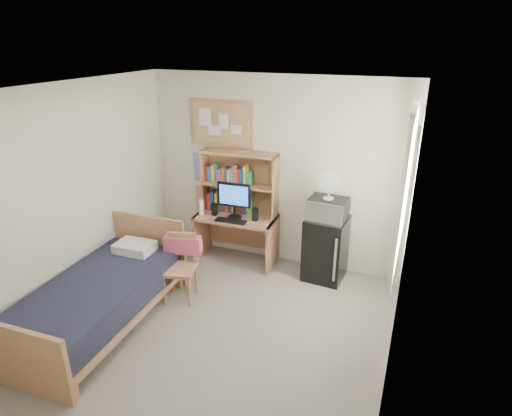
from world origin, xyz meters
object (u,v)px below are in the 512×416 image
at_px(desk, 237,239).
at_px(mini_fridge, 326,248).
at_px(monitor, 234,201).
at_px(microwave, 328,209).
at_px(desk_chair, 179,269).
at_px(bulletin_board, 221,123).
at_px(speaker_left, 214,209).
at_px(bed, 99,303).
at_px(desk_fan, 329,186).
at_px(speaker_right, 255,215).

xyz_separation_m(desk, mini_fridge, (1.28, 0.03, 0.08)).
distance_m(monitor, microwave, 1.28).
height_order(desk_chair, microwave, microwave).
xyz_separation_m(bulletin_board, desk, (0.33, -0.28, -1.57)).
bearing_deg(speaker_left, bed, -108.68).
bearing_deg(desk_fan, bulletin_board, 174.08).
relative_size(mini_fridge, bed, 0.42).
distance_m(desk_chair, bed, 0.98).
distance_m(bed, speaker_right, 2.24).
bearing_deg(mini_fridge, desk_chair, -139.01).
height_order(desk, bed, desk).
bearing_deg(desk_fan, speaker_right, -173.05).
relative_size(bulletin_board, monitor, 1.89).
bearing_deg(desk, microwave, -2.55).
height_order(speaker_left, speaker_right, speaker_right).
bearing_deg(desk, bed, -115.98).
xyz_separation_m(desk_chair, microwave, (1.53, 1.14, 0.59)).
distance_m(desk_chair, speaker_right, 1.28).
bearing_deg(desk_chair, bulletin_board, 78.62).
bearing_deg(microwave, speaker_right, -173.05).
xyz_separation_m(bulletin_board, speaker_right, (0.63, -0.33, -1.13)).
distance_m(bulletin_board, monitor, 1.08).
distance_m(speaker_right, desk_fan, 1.10).
height_order(mini_fridge, microwave, microwave).
distance_m(desk_chair, desk_fan, 2.10).
height_order(desk_chair, mini_fridge, mini_fridge).
bearing_deg(desk_chair, mini_fridge, 22.74).
height_order(monitor, microwave, monitor).
height_order(bulletin_board, desk_chair, bulletin_board).
xyz_separation_m(bed, speaker_left, (0.52, 1.84, 0.51)).
bearing_deg(monitor, desk, 90.00).
distance_m(desk, desk_chair, 1.16).
xyz_separation_m(desk, bed, (-0.82, -1.92, -0.07)).
height_order(desk_chair, monitor, monitor).
height_order(speaker_right, microwave, microwave).
bearing_deg(bed, bulletin_board, 75.17).
height_order(bulletin_board, bed, bulletin_board).
xyz_separation_m(bulletin_board, desk_chair, (0.07, -1.42, -1.51)).
height_order(desk, speaker_left, speaker_left).
relative_size(bed, speaker_right, 11.56).
relative_size(desk_chair, speaker_right, 4.70).
xyz_separation_m(speaker_right, desk_fan, (0.97, 0.05, 0.51)).
bearing_deg(monitor, desk_fan, 0.15).
bearing_deg(desk_chair, microwave, 22.29).
height_order(desk, monitor, monitor).
xyz_separation_m(bulletin_board, microwave, (1.60, -0.28, -0.92)).
bearing_deg(speaker_right, desk_fan, 0.19).
xyz_separation_m(desk, microwave, (1.28, 0.01, 0.65)).
height_order(monitor, speaker_left, monitor).
bearing_deg(desk_chair, monitor, 62.16).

